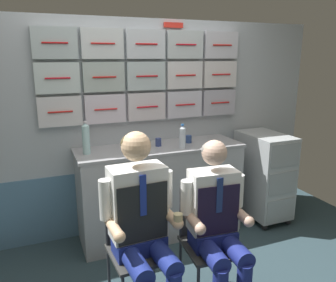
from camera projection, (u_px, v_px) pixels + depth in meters
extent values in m
cube|color=#AAB1B9|center=(132.00, 128.00, 3.47)|extent=(4.20, 0.06, 2.15)
cube|color=#527998|center=(135.00, 196.00, 3.62)|extent=(4.12, 0.01, 0.67)
cube|color=silver|center=(60.00, 111.00, 3.11)|extent=(0.39, 0.06, 0.27)
cylinder|color=red|center=(60.00, 112.00, 3.07)|extent=(0.22, 0.01, 0.01)
cube|color=silver|center=(105.00, 109.00, 3.26)|extent=(0.39, 0.06, 0.27)
cylinder|color=red|center=(106.00, 109.00, 3.22)|extent=(0.22, 0.01, 0.01)
cube|color=silver|center=(146.00, 106.00, 3.41)|extent=(0.39, 0.06, 0.27)
cylinder|color=red|center=(148.00, 107.00, 3.38)|extent=(0.22, 0.01, 0.01)
cube|color=silver|center=(184.00, 104.00, 3.56)|extent=(0.39, 0.06, 0.27)
cylinder|color=red|center=(186.00, 105.00, 3.53)|extent=(0.22, 0.01, 0.01)
cube|color=#ACA9B6|center=(219.00, 102.00, 3.72)|extent=(0.39, 0.06, 0.27)
cylinder|color=red|center=(220.00, 103.00, 3.68)|extent=(0.22, 0.01, 0.01)
cube|color=silver|center=(57.00, 78.00, 3.03)|extent=(0.39, 0.06, 0.27)
cylinder|color=red|center=(58.00, 78.00, 3.00)|extent=(0.22, 0.01, 0.01)
cube|color=#A6B3AD|center=(104.00, 77.00, 3.18)|extent=(0.39, 0.06, 0.27)
cylinder|color=red|center=(105.00, 77.00, 3.15)|extent=(0.22, 0.01, 0.01)
cube|color=#B0BFC1|center=(146.00, 76.00, 3.34)|extent=(0.39, 0.06, 0.27)
cylinder|color=red|center=(147.00, 76.00, 3.30)|extent=(0.22, 0.01, 0.01)
cube|color=silver|center=(184.00, 75.00, 3.49)|extent=(0.39, 0.06, 0.27)
cylinder|color=red|center=(186.00, 75.00, 3.46)|extent=(0.22, 0.01, 0.01)
cube|color=silver|center=(220.00, 74.00, 3.64)|extent=(0.39, 0.06, 0.27)
cylinder|color=red|center=(221.00, 74.00, 3.61)|extent=(0.22, 0.01, 0.01)
cube|color=#A7B5B7|center=(55.00, 43.00, 2.96)|extent=(0.39, 0.06, 0.27)
cylinder|color=red|center=(55.00, 43.00, 2.92)|extent=(0.22, 0.01, 0.01)
cube|color=silver|center=(102.00, 44.00, 3.11)|extent=(0.39, 0.06, 0.27)
cylinder|color=red|center=(103.00, 43.00, 3.08)|extent=(0.22, 0.01, 0.01)
cube|color=silver|center=(145.00, 44.00, 3.26)|extent=(0.39, 0.06, 0.27)
cylinder|color=red|center=(147.00, 44.00, 3.23)|extent=(0.22, 0.01, 0.01)
cube|color=#B8C0C2|center=(185.00, 45.00, 3.42)|extent=(0.39, 0.06, 0.27)
cylinder|color=red|center=(186.00, 45.00, 3.38)|extent=(0.22, 0.01, 0.01)
cube|color=silver|center=(221.00, 45.00, 3.57)|extent=(0.39, 0.06, 0.27)
cylinder|color=red|center=(223.00, 45.00, 3.53)|extent=(0.22, 0.01, 0.01)
cube|color=red|center=(173.00, 25.00, 3.34)|extent=(0.20, 0.02, 0.05)
cube|color=#A7A7AC|center=(160.00, 192.00, 3.43)|extent=(1.61, 0.52, 0.90)
cube|color=#98989C|center=(160.00, 148.00, 3.32)|extent=(1.65, 0.53, 0.03)
sphere|color=black|center=(264.00, 227.00, 3.58)|extent=(0.07, 0.07, 0.07)
sphere|color=black|center=(288.00, 221.00, 3.70)|extent=(0.07, 0.07, 0.07)
sphere|color=black|center=(236.00, 206.00, 4.08)|extent=(0.07, 0.07, 0.07)
sphere|color=black|center=(257.00, 202.00, 4.19)|extent=(0.07, 0.07, 0.07)
cube|color=#AFB5B7|center=(263.00, 173.00, 3.77)|extent=(0.40, 0.64, 0.90)
cube|color=#9BA1A3|center=(281.00, 210.00, 3.55)|extent=(0.35, 0.01, 0.24)
cube|color=#9BA1A3|center=(283.00, 183.00, 3.48)|extent=(0.35, 0.01, 0.24)
cube|color=#9BA1A3|center=(285.00, 155.00, 3.40)|extent=(0.35, 0.01, 0.24)
cylinder|color=#28282D|center=(285.00, 142.00, 3.39)|extent=(0.32, 0.02, 0.02)
cylinder|color=#2D2D33|center=(109.00, 274.00, 2.50)|extent=(0.02, 0.02, 0.45)
cylinder|color=#2D2D33|center=(154.00, 262.00, 2.65)|extent=(0.02, 0.02, 0.45)
cube|color=#353532|center=(140.00, 253.00, 2.36)|extent=(0.42, 0.42, 0.02)
cube|color=#353532|center=(130.00, 214.00, 2.48)|extent=(0.37, 0.05, 0.40)
cylinder|color=#2D2D33|center=(106.00, 219.00, 2.39)|extent=(0.02, 0.02, 0.40)
cylinder|color=#2D2D33|center=(153.00, 210.00, 2.54)|extent=(0.02, 0.02, 0.40)
cylinder|color=navy|center=(135.00, 262.00, 2.15)|extent=(0.15, 0.40, 0.13)
cylinder|color=navy|center=(162.00, 255.00, 2.23)|extent=(0.15, 0.40, 0.13)
cube|color=navy|center=(139.00, 244.00, 2.34)|extent=(0.36, 0.22, 0.12)
cube|color=white|center=(137.00, 202.00, 2.28)|extent=(0.38, 0.22, 0.50)
cube|color=black|center=(143.00, 213.00, 2.20)|extent=(0.34, 0.03, 0.40)
cube|color=navy|center=(143.00, 195.00, 2.16)|extent=(0.04, 0.01, 0.28)
cylinder|color=white|center=(106.00, 200.00, 2.18)|extent=(0.08, 0.08, 0.27)
cylinder|color=#E2B78C|center=(114.00, 228.00, 2.13)|extent=(0.08, 0.25, 0.07)
sphere|color=#E2B78C|center=(119.00, 237.00, 2.03)|extent=(0.08, 0.08, 0.08)
cylinder|color=white|center=(166.00, 189.00, 2.36)|extent=(0.08, 0.08, 0.27)
cylinder|color=#E2B78C|center=(171.00, 216.00, 2.29)|extent=(0.08, 0.25, 0.07)
sphere|color=#E2B78C|center=(178.00, 224.00, 2.19)|extent=(0.08, 0.08, 0.08)
cylinder|color=tan|center=(178.00, 218.00, 2.18)|extent=(0.06, 0.06, 0.06)
sphere|color=#E2B78C|center=(136.00, 146.00, 2.19)|extent=(0.20, 0.20, 0.20)
ellipsoid|color=brown|center=(135.00, 143.00, 2.20)|extent=(0.20, 0.19, 0.14)
cylinder|color=#2D2D33|center=(180.00, 265.00, 2.61)|extent=(0.02, 0.02, 0.45)
cylinder|color=#2D2D33|center=(223.00, 257.00, 2.72)|extent=(0.02, 0.02, 0.45)
cube|color=#353532|center=(212.00, 246.00, 2.44)|extent=(0.43, 0.43, 0.02)
cube|color=#353532|center=(203.00, 209.00, 2.56)|extent=(0.37, 0.06, 0.40)
cylinder|color=#2D2D33|center=(181.00, 212.00, 2.50)|extent=(0.02, 0.02, 0.40)
cylinder|color=#2D2D33|center=(225.00, 206.00, 2.61)|extent=(0.02, 0.02, 0.40)
cylinder|color=navy|center=(211.00, 253.00, 2.26)|extent=(0.16, 0.36, 0.13)
cylinder|color=navy|center=(234.00, 248.00, 2.30)|extent=(0.16, 0.36, 0.13)
cube|color=navy|center=(213.00, 238.00, 2.42)|extent=(0.33, 0.23, 0.12)
cube|color=white|center=(213.00, 200.00, 2.37)|extent=(0.35, 0.21, 0.44)
cube|color=black|center=(218.00, 211.00, 2.29)|extent=(0.30, 0.04, 0.35)
cube|color=navy|center=(220.00, 195.00, 2.26)|extent=(0.04, 0.01, 0.25)
cylinder|color=white|center=(187.00, 197.00, 2.30)|extent=(0.08, 0.08, 0.24)
cylinder|color=#D5AB93|center=(194.00, 222.00, 2.25)|extent=(0.09, 0.23, 0.07)
sphere|color=#D5AB93|center=(200.00, 229.00, 2.16)|extent=(0.08, 0.08, 0.08)
cylinder|color=white|center=(238.00, 191.00, 2.42)|extent=(0.08, 0.08, 0.24)
cylinder|color=#D5AB93|center=(241.00, 215.00, 2.35)|extent=(0.09, 0.23, 0.07)
sphere|color=#D5AB93|center=(249.00, 221.00, 2.26)|extent=(0.08, 0.08, 0.08)
sphere|color=#D5AB93|center=(214.00, 153.00, 2.29)|extent=(0.17, 0.17, 0.17)
ellipsoid|color=gray|center=(214.00, 150.00, 2.30)|extent=(0.18, 0.17, 0.12)
cylinder|color=#AEDBDF|center=(86.00, 140.00, 3.03)|extent=(0.07, 0.07, 0.26)
cone|color=#AEDBDF|center=(85.00, 125.00, 3.00)|extent=(0.07, 0.07, 0.02)
cylinder|color=silver|center=(85.00, 122.00, 2.99)|extent=(0.03, 0.03, 0.02)
cylinder|color=silver|center=(182.00, 138.00, 3.22)|extent=(0.06, 0.06, 0.19)
cone|color=silver|center=(183.00, 127.00, 3.20)|extent=(0.06, 0.06, 0.02)
cylinder|color=#3276CD|center=(183.00, 125.00, 3.19)|extent=(0.03, 0.03, 0.02)
cylinder|color=navy|center=(188.00, 139.00, 3.44)|extent=(0.07, 0.07, 0.08)
cylinder|color=#382114|center=(188.00, 136.00, 3.44)|extent=(0.06, 0.06, 0.01)
cylinder|color=navy|center=(158.00, 142.00, 3.32)|extent=(0.06, 0.06, 0.08)
cylinder|color=#382114|center=(158.00, 139.00, 3.31)|extent=(0.05, 0.05, 0.01)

